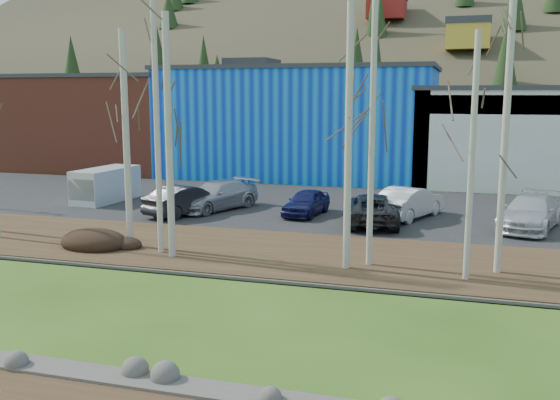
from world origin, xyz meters
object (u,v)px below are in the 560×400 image
(car_3, at_px, (409,202))
(van_grey, at_px, (104,185))
(car_1, at_px, (216,196))
(car_2, at_px, (306,202))
(car_4, at_px, (373,209))
(car_5, at_px, (530,212))
(car_0, at_px, (186,200))

(car_3, xyz_separation_m, van_grey, (-17.27, -0.14, 0.16))
(car_1, bearing_deg, car_2, 21.88)
(car_3, relative_size, car_4, 0.92)
(van_grey, bearing_deg, car_2, 2.56)
(car_2, height_order, car_5, car_5)
(car_5, bearing_deg, car_2, -165.44)
(car_1, bearing_deg, van_grey, -161.18)
(car_3, distance_m, car_4, 2.48)
(car_1, relative_size, car_3, 1.09)
(car_1, relative_size, car_4, 1.00)
(car_3, bearing_deg, car_2, 30.36)
(car_4, bearing_deg, car_0, -5.55)
(car_0, relative_size, car_5, 0.87)
(car_0, xyz_separation_m, car_5, (16.70, 1.33, 0.01))
(car_5, bearing_deg, van_grey, -166.04)
(car_2, xyz_separation_m, car_5, (10.70, -0.30, 0.12))
(car_1, height_order, car_2, car_1)
(car_2, bearing_deg, car_1, -174.16)
(car_0, height_order, car_1, car_0)
(car_0, height_order, car_5, car_5)
(car_3, bearing_deg, car_4, 73.63)
(car_3, height_order, van_grey, van_grey)
(car_0, relative_size, car_1, 0.89)
(car_0, height_order, car_3, car_3)
(car_3, bearing_deg, van_grey, 22.79)
(car_0, distance_m, car_5, 16.75)
(car_4, bearing_deg, car_3, -136.75)
(car_0, bearing_deg, car_2, -143.70)
(car_3, bearing_deg, car_0, 34.28)
(car_2, height_order, van_grey, van_grey)
(car_1, height_order, car_4, car_1)
(car_0, distance_m, car_4, 9.58)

